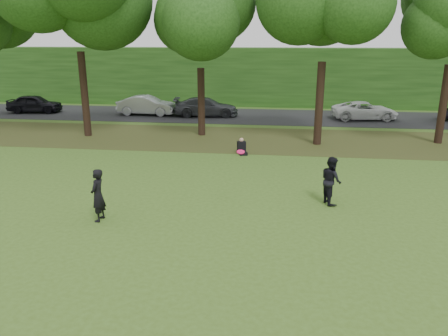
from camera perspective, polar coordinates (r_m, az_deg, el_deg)
name	(u,v)px	position (r m, az deg, el deg)	size (l,w,h in m)	color
ground	(218,231)	(14.02, -0.75, -8.22)	(120.00, 120.00, 0.00)	#3B571B
leaf_litter	(248,139)	(26.32, 3.19, 3.76)	(60.00, 7.00, 0.01)	#4E3D1C
street	(256,116)	(34.14, 4.18, 6.76)	(70.00, 7.00, 0.02)	black
far_hedge	(260,77)	(39.77, 4.76, 11.79)	(70.00, 3.00, 5.00)	#1B3F12
player_left	(98,195)	(15.04, -16.16, -3.44)	(0.65, 0.43, 1.79)	black
player_right	(331,180)	(16.43, 13.83, -1.57)	(0.86, 0.67, 1.78)	black
parked_cars	(227,107)	(33.83, 0.34, 7.92)	(37.26, 2.69, 1.50)	black
frisbee	(241,152)	(14.75, 2.20, 2.12)	(0.33, 0.32, 0.12)	#E81357
seated_person	(242,148)	(23.01, 2.34, 2.65)	(0.63, 0.82, 0.83)	black
tree_line	(244,0)	(25.67, 2.67, 21.05)	(55.30, 7.90, 12.31)	black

